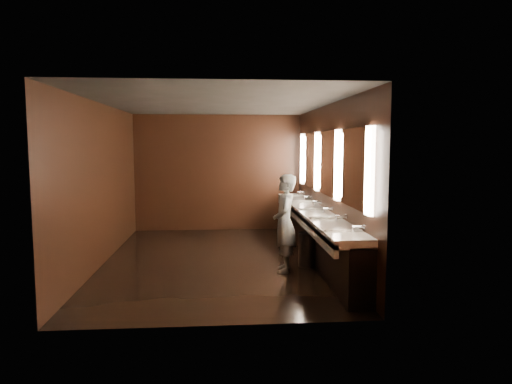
% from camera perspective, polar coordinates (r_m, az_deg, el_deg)
% --- Properties ---
extents(floor, '(6.00, 6.00, 0.00)m').
position_cam_1_polar(floor, '(8.37, -4.81, -8.49)').
color(floor, black).
rests_on(floor, ground).
extents(ceiling, '(4.00, 6.00, 0.02)m').
position_cam_1_polar(ceiling, '(8.13, -4.99, 10.98)').
color(ceiling, '#2D2D2B').
rests_on(ceiling, wall_back).
extents(wall_back, '(4.00, 0.02, 2.80)m').
position_cam_1_polar(wall_back, '(11.12, -4.79, 2.42)').
color(wall_back, black).
rests_on(wall_back, floor).
extents(wall_front, '(4.00, 0.02, 2.80)m').
position_cam_1_polar(wall_front, '(5.15, -5.13, -1.74)').
color(wall_front, black).
rests_on(wall_front, floor).
extents(wall_left, '(0.02, 6.00, 2.80)m').
position_cam_1_polar(wall_left, '(8.39, -18.69, 0.96)').
color(wall_left, black).
rests_on(wall_left, floor).
extents(wall_right, '(0.02, 6.00, 2.80)m').
position_cam_1_polar(wall_right, '(8.36, 8.94, 1.18)').
color(wall_right, black).
rests_on(wall_right, floor).
extents(sink_counter, '(0.55, 5.40, 1.01)m').
position_cam_1_polar(sink_counter, '(8.44, 7.47, -4.95)').
color(sink_counter, black).
rests_on(sink_counter, floor).
extents(mirror_band, '(0.06, 5.03, 1.15)m').
position_cam_1_polar(mirror_band, '(8.33, 8.85, 3.58)').
color(mirror_band, '#FEE1C2').
rests_on(mirror_band, wall_right).
extents(person, '(0.46, 0.63, 1.61)m').
position_cam_1_polar(person, '(7.50, 3.61, -3.90)').
color(person, '#93B3DB').
rests_on(person, floor).
extents(trash_bin, '(0.44, 0.44, 0.58)m').
position_cam_1_polar(trash_bin, '(7.95, 6.67, -7.13)').
color(trash_bin, '#232326').
rests_on(trash_bin, floor).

